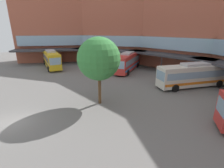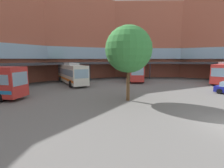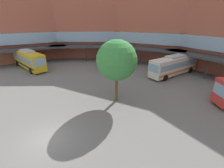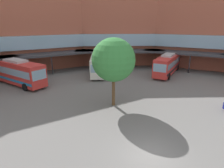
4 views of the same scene
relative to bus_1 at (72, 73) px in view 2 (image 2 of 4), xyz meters
name	(u,v)px [view 2 (image 2 of 4)]	position (x,y,z in m)	size (l,w,h in m)	color
station_building	(67,33)	(-1.64, -2.12, 6.59)	(75.13, 38.30, 17.85)	#AD5942
bus_1	(72,73)	(0.00, 0.00, 0.00)	(5.10, 11.65, 3.75)	silver
bus_4	(135,71)	(12.31, -4.31, 0.01)	(9.49, 9.34, 3.77)	red
plaza_tree	(129,49)	(-1.55, -15.02, 3.49)	(4.85, 4.85, 7.83)	brown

